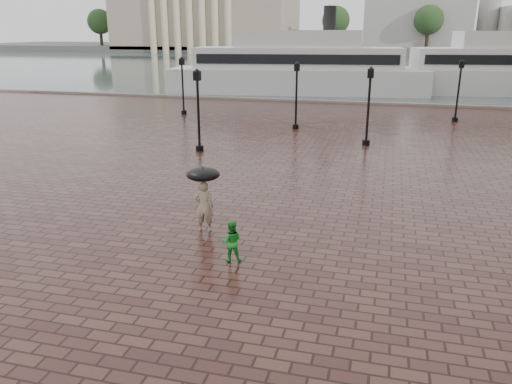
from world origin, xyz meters
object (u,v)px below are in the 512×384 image
at_px(street_lamps, 301,96).
at_px(adult_pedestrian, 204,206).
at_px(child_pedestrian, 231,241).
at_px(ferry_near, 297,68).

relative_size(street_lamps, adult_pedestrian, 12.21).
bearing_deg(street_lamps, child_pedestrian, -85.43).
xyz_separation_m(adult_pedestrian, child_pedestrian, (1.58, -1.99, -0.25)).
height_order(child_pedestrian, ferry_near, ferry_near).
xyz_separation_m(adult_pedestrian, ferry_near, (-4.29, 40.01, 1.81)).
bearing_deg(adult_pedestrian, ferry_near, -95.01).
bearing_deg(ferry_near, street_lamps, -86.47).
xyz_separation_m(child_pedestrian, ferry_near, (-5.87, 42.00, 2.07)).
distance_m(street_lamps, child_pedestrian, 20.84).
bearing_deg(child_pedestrian, street_lamps, -100.93).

